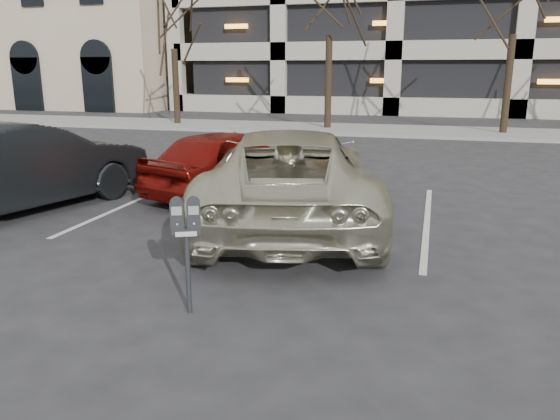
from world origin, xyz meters
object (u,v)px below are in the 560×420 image
object	(u,v)px
car_dark	(20,166)
suv_silver	(289,177)
car_red	(229,161)
tree_a	(172,0)
parking_meter	(186,227)

from	to	relation	value
car_dark	suv_silver	bearing A→B (deg)	-159.67
car_red	car_dark	size ratio (longest dim) A/B	0.82
car_red	car_dark	xyz separation A→B (m)	(-3.23, -2.27, 0.12)
tree_a	suv_silver	bearing A→B (deg)	-57.64
car_dark	car_red	bearing A→B (deg)	-129.27
parking_meter	car_red	bearing A→B (deg)	82.36
tree_a	parking_meter	bearing A→B (deg)	-63.54
tree_a	parking_meter	xyz separation A→B (m)	(9.01, -18.10, -4.49)
car_red	parking_meter	bearing A→B (deg)	125.03
suv_silver	car_dark	bearing A→B (deg)	-9.06
parking_meter	car_dark	bearing A→B (deg)	122.11
car_red	car_dark	world-z (taller)	car_dark
parking_meter	suv_silver	size ratio (longest dim) A/B	0.20
tree_a	car_dark	bearing A→B (deg)	-74.40
car_red	car_dark	bearing A→B (deg)	53.64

